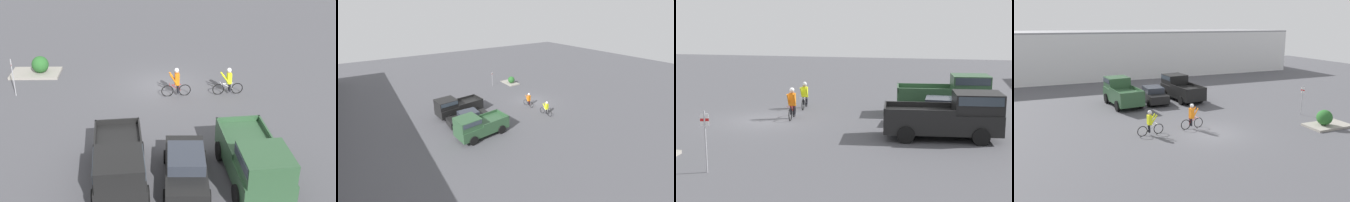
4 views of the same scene
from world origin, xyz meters
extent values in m
plane|color=#4C4C51|center=(0.00, 0.00, 0.00)|extent=(80.00, 80.00, 0.00)
cube|color=#2D5133|center=(-3.75, 9.49, 0.89)|extent=(2.59, 5.35, 0.99)
cube|color=#2D5133|center=(-3.91, 11.03, 1.85)|extent=(2.11, 2.25, 0.92)
cube|color=#333D47|center=(-3.91, 11.03, 2.05)|extent=(2.15, 2.09, 0.40)
cube|color=#2D5133|center=(-4.64, 8.36, 1.51)|extent=(0.40, 3.09, 0.25)
cube|color=#2D5133|center=(-2.65, 8.57, 1.51)|extent=(0.40, 3.09, 0.25)
cube|color=#2D5133|center=(-3.49, 6.96, 1.51)|extent=(2.07, 0.29, 0.25)
cylinder|color=black|center=(-4.95, 10.98, 0.44)|extent=(0.31, 0.90, 0.88)
cylinder|color=black|center=(-2.88, 11.19, 0.44)|extent=(0.31, 0.90, 0.88)
cylinder|color=black|center=(-4.62, 7.79, 0.44)|extent=(0.31, 0.90, 0.88)
cylinder|color=black|center=(-2.55, 8.01, 0.44)|extent=(0.31, 0.90, 0.88)
cube|color=black|center=(-0.95, 9.67, 0.60)|extent=(1.78, 4.44, 0.69)
cube|color=#2D333D|center=(-0.95, 9.67, 1.19)|extent=(1.57, 2.01, 0.49)
cylinder|color=black|center=(-1.78, 11.09, 0.31)|extent=(0.19, 0.61, 0.61)
cylinder|color=black|center=(-0.07, 11.07, 0.31)|extent=(0.19, 0.61, 0.61)
cylinder|color=black|center=(-1.83, 8.27, 0.31)|extent=(0.19, 0.61, 0.61)
cylinder|color=black|center=(-0.12, 8.24, 0.31)|extent=(0.19, 0.61, 0.61)
cube|color=black|center=(1.85, 9.52, 0.82)|extent=(2.57, 5.46, 0.93)
cube|color=black|center=(1.69, 11.09, 1.74)|extent=(2.09, 2.29, 0.91)
cube|color=#333D47|center=(1.69, 11.09, 1.94)|extent=(2.14, 2.13, 0.40)
cube|color=black|center=(0.98, 8.36, 1.41)|extent=(0.40, 3.16, 0.25)
cube|color=black|center=(2.94, 8.56, 1.41)|extent=(0.40, 3.16, 0.25)
cube|color=black|center=(2.11, 6.93, 1.41)|extent=(2.05, 0.29, 0.25)
cylinder|color=black|center=(0.66, 11.04, 0.39)|extent=(0.30, 0.80, 0.78)
cylinder|color=black|center=(2.71, 11.25, 0.39)|extent=(0.30, 0.80, 0.78)
cylinder|color=black|center=(0.99, 7.78, 0.39)|extent=(0.30, 0.80, 0.78)
cylinder|color=black|center=(3.04, 7.99, 0.39)|extent=(0.30, 0.80, 0.78)
torus|color=black|center=(-0.30, 1.46, 0.33)|extent=(0.71, 0.13, 0.71)
torus|color=black|center=(-1.31, 1.35, 0.33)|extent=(0.71, 0.13, 0.71)
cylinder|color=maroon|center=(-0.80, 1.41, 0.51)|extent=(0.53, 0.09, 0.38)
cylinder|color=maroon|center=(-0.80, 1.41, 0.70)|extent=(0.56, 0.10, 0.04)
cylinder|color=maroon|center=(-0.98, 1.39, 0.51)|extent=(0.04, 0.04, 0.35)
cylinder|color=maroon|center=(-0.43, 1.45, 0.73)|extent=(0.07, 0.46, 0.02)
cylinder|color=black|center=(-0.91, 1.48, 0.46)|extent=(0.13, 0.13, 0.53)
cylinder|color=black|center=(-0.89, 1.31, 0.46)|extent=(0.13, 0.13, 0.53)
cube|color=orange|center=(-0.85, 1.40, 1.08)|extent=(0.28, 0.38, 0.69)
cylinder|color=orange|center=(-0.67, 1.59, 1.08)|extent=(0.51, 0.14, 0.74)
cylinder|color=orange|center=(-0.63, 1.25, 1.08)|extent=(0.51, 0.14, 0.74)
sphere|color=tan|center=(-0.83, 1.40, 1.54)|extent=(0.24, 0.24, 0.24)
sphere|color=silver|center=(-0.83, 1.40, 1.60)|extent=(0.27, 0.27, 0.27)
torus|color=black|center=(-3.27, 1.27, 0.32)|extent=(0.69, 0.12, 0.69)
torus|color=black|center=(-4.38, 1.15, 0.32)|extent=(0.69, 0.12, 0.69)
cylinder|color=white|center=(-3.83, 1.21, 0.49)|extent=(0.58, 0.10, 0.37)
cylinder|color=white|center=(-3.83, 1.21, 0.68)|extent=(0.62, 0.10, 0.04)
cylinder|color=white|center=(-4.02, 1.18, 0.49)|extent=(0.04, 0.04, 0.34)
cylinder|color=white|center=(-3.41, 1.25, 0.70)|extent=(0.07, 0.46, 0.02)
cylinder|color=black|center=(-3.95, 1.28, 0.45)|extent=(0.13, 0.13, 0.51)
cylinder|color=black|center=(-3.93, 1.10, 0.45)|extent=(0.13, 0.13, 0.51)
cube|color=yellow|center=(-3.88, 1.20, 1.01)|extent=(0.28, 0.38, 0.61)
cylinder|color=yellow|center=(-3.68, 1.39, 1.01)|extent=(0.56, 0.15, 0.67)
cylinder|color=yellow|center=(-3.64, 1.06, 1.01)|extent=(0.56, 0.15, 0.67)
sphere|color=tan|center=(-3.85, 1.20, 1.44)|extent=(0.25, 0.25, 0.25)
sphere|color=silver|center=(-3.85, 1.20, 1.51)|extent=(0.27, 0.27, 0.27)
cylinder|color=#9E9EA3|center=(8.52, 1.26, 1.14)|extent=(0.06, 0.06, 2.29)
cube|color=white|center=(8.52, 1.26, 1.96)|extent=(0.11, 0.29, 0.45)
cube|color=red|center=(8.52, 1.26, 1.96)|extent=(0.11, 0.29, 0.10)
cube|color=gray|center=(8.10, -1.84, 0.07)|extent=(3.09, 1.79, 0.15)
sphere|color=#286028|center=(7.75, -1.83, 0.68)|extent=(1.07, 1.07, 1.07)
camera|label=1|loc=(0.05, 25.82, 12.06)|focal=50.00mm
camera|label=2|loc=(-21.00, 18.02, 11.61)|focal=24.00mm
camera|label=3|loc=(23.36, 9.56, 5.60)|focal=50.00mm
camera|label=4|loc=(-9.64, -18.07, 7.03)|focal=35.00mm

